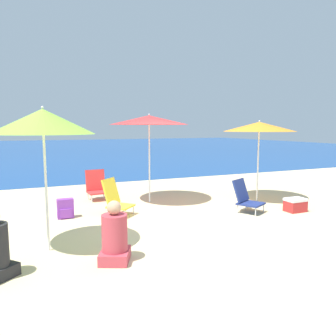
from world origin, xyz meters
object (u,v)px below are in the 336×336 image
(beach_chair_red, at_px, (97,186))
(beach_chair_navy, at_px, (246,197))
(beach_umbrella_red, at_px, (149,120))
(beach_chair_yellow, at_px, (115,198))
(backpack_purple, at_px, (65,209))
(beach_umbrella_orange, at_px, (259,127))
(cooler_box, at_px, (295,205))
(person_seated_near, at_px, (115,237))
(beach_umbrella_lime, at_px, (43,122))

(beach_chair_red, bearing_deg, beach_chair_navy, -46.63)
(beach_umbrella_red, relative_size, beach_chair_yellow, 2.80)
(beach_chair_red, bearing_deg, beach_chair_yellow, -91.38)
(beach_chair_navy, bearing_deg, backpack_purple, 136.41)
(beach_umbrella_orange, relative_size, beach_chair_navy, 2.70)
(backpack_purple, bearing_deg, beach_umbrella_red, 17.34)
(beach_chair_navy, xyz_separation_m, cooler_box, (1.04, -0.43, -0.18))
(beach_umbrella_orange, bearing_deg, person_seated_near, -151.72)
(beach_chair_red, distance_m, beach_chair_yellow, 1.72)
(backpack_purple, bearing_deg, person_seated_near, -81.44)
(person_seated_near, bearing_deg, backpack_purple, 122.90)
(beach_umbrella_orange, bearing_deg, beach_chair_yellow, 178.75)
(beach_chair_yellow, relative_size, person_seated_near, 0.90)
(backpack_purple, bearing_deg, cooler_box, -17.34)
(beach_umbrella_red, distance_m, backpack_purple, 2.89)
(beach_umbrella_orange, xyz_separation_m, beach_chair_navy, (-0.97, -0.82, -1.56))
(beach_chair_yellow, relative_size, backpack_purple, 1.92)
(beach_umbrella_red, distance_m, person_seated_near, 4.05)
(beach_umbrella_red, height_order, beach_chair_red, beach_umbrella_red)
(beach_umbrella_lime, xyz_separation_m, cooler_box, (5.24, 0.28, -1.81))
(beach_umbrella_orange, distance_m, beach_chair_yellow, 4.01)
(beach_chair_red, height_order, person_seated_near, person_seated_near)
(person_seated_near, bearing_deg, beach_umbrella_orange, 52.63)
(beach_umbrella_lime, bearing_deg, beach_chair_red, 67.14)
(beach_chair_navy, relative_size, person_seated_near, 0.87)
(beach_umbrella_red, height_order, person_seated_near, beach_umbrella_red)
(beach_chair_navy, bearing_deg, beach_chair_red, 109.23)
(beach_umbrella_lime, bearing_deg, beach_chair_yellow, 47.57)
(beach_umbrella_red, bearing_deg, backpack_purple, -162.66)
(beach_chair_navy, relative_size, cooler_box, 1.70)
(beach_chair_red, relative_size, cooler_box, 1.72)
(person_seated_near, bearing_deg, beach_chair_yellow, 99.65)
(beach_umbrella_orange, bearing_deg, backpack_purple, 176.95)
(beach_chair_navy, distance_m, cooler_box, 1.14)
(person_seated_near, height_order, backpack_purple, person_seated_near)
(beach_umbrella_lime, height_order, backpack_purple, beach_umbrella_lime)
(person_seated_near, distance_m, cooler_box, 4.54)
(cooler_box, bearing_deg, beach_chair_yellow, 160.63)
(beach_umbrella_red, height_order, cooler_box, beach_umbrella_red)
(beach_chair_yellow, height_order, person_seated_near, person_seated_near)
(person_seated_near, bearing_deg, beach_chair_navy, 48.55)
(beach_chair_red, bearing_deg, beach_umbrella_lime, -116.39)
(beach_chair_red, height_order, backpack_purple, beach_chair_red)
(beach_chair_yellow, bearing_deg, beach_chair_navy, -62.82)
(cooler_box, bearing_deg, beach_umbrella_lime, -176.99)
(beach_umbrella_orange, relative_size, person_seated_near, 2.35)
(beach_chair_yellow, bearing_deg, beach_umbrella_lime, -177.03)
(beach_chair_navy, bearing_deg, person_seated_near, 176.53)
(beach_chair_yellow, bearing_deg, person_seated_near, -149.29)
(beach_umbrella_lime, relative_size, person_seated_near, 2.50)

